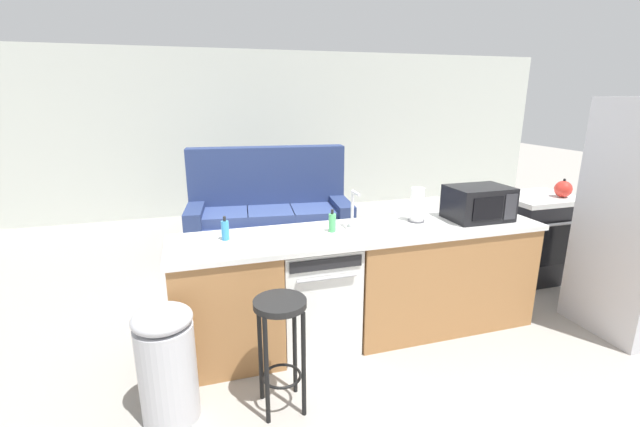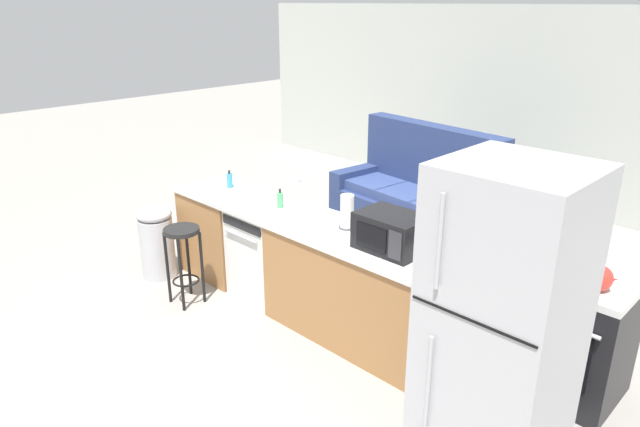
{
  "view_description": "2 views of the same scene",
  "coord_description": "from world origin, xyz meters",
  "px_view_note": "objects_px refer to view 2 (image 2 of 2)",
  "views": [
    {
      "loc": [
        -1.1,
        -2.92,
        1.91
      ],
      "look_at": [
        0.03,
        0.77,
        0.84
      ],
      "focal_mm": 24.0,
      "sensor_mm": 36.0,
      "label": 1
    },
    {
      "loc": [
        3.52,
        -3.15,
        2.64
      ],
      "look_at": [
        0.37,
        0.07,
        0.96
      ],
      "focal_mm": 32.0,
      "sensor_mm": 36.0,
      "label": 2
    }
  ],
  "objects_px": {
    "microwave": "(392,232)",
    "paper_towel_roll": "(347,212)",
    "dishwasher": "(268,252)",
    "kettle": "(600,278)",
    "trash_bin": "(157,241)",
    "stove_range": "(568,332)",
    "refrigerator": "(500,332)",
    "soap_bottle": "(280,200)",
    "couch": "(418,199)",
    "bar_stool": "(183,249)",
    "dish_soap_bottle": "(230,180)"
  },
  "relations": [
    {
      "from": "microwave",
      "to": "paper_towel_roll",
      "type": "xyz_separation_m",
      "value": [
        -0.52,
        0.09,
        -0.0
      ]
    },
    {
      "from": "dishwasher",
      "to": "kettle",
      "type": "height_order",
      "value": "kettle"
    },
    {
      "from": "kettle",
      "to": "trash_bin",
      "type": "xyz_separation_m",
      "value": [
        -3.84,
        -0.97,
        -0.61
      ]
    },
    {
      "from": "stove_range",
      "to": "refrigerator",
      "type": "xyz_separation_m",
      "value": [
        -0.0,
        -1.1,
        0.5
      ]
    },
    {
      "from": "dishwasher",
      "to": "refrigerator",
      "type": "relative_size",
      "value": 0.44
    },
    {
      "from": "paper_towel_roll",
      "to": "kettle",
      "type": "xyz_separation_m",
      "value": [
        1.86,
        0.33,
        -0.05
      ]
    },
    {
      "from": "soap_bottle",
      "to": "trash_bin",
      "type": "distance_m",
      "value": 1.48
    },
    {
      "from": "stove_range",
      "to": "kettle",
      "type": "relative_size",
      "value": 4.39
    },
    {
      "from": "couch",
      "to": "bar_stool",
      "type": "bearing_deg",
      "value": -99.21
    },
    {
      "from": "refrigerator",
      "to": "paper_towel_roll",
      "type": "distance_m",
      "value": 1.81
    },
    {
      "from": "paper_towel_roll",
      "to": "couch",
      "type": "height_order",
      "value": "couch"
    },
    {
      "from": "kettle",
      "to": "couch",
      "type": "distance_m",
      "value": 3.34
    },
    {
      "from": "bar_stool",
      "to": "couch",
      "type": "bearing_deg",
      "value": 80.79
    },
    {
      "from": "paper_towel_roll",
      "to": "stove_range",
      "type": "bearing_deg",
      "value": 15.12
    },
    {
      "from": "paper_towel_roll",
      "to": "kettle",
      "type": "distance_m",
      "value": 1.89
    },
    {
      "from": "bar_stool",
      "to": "microwave",
      "type": "bearing_deg",
      "value": 19.61
    },
    {
      "from": "soap_bottle",
      "to": "stove_range",
      "type": "bearing_deg",
      "value": 11.85
    },
    {
      "from": "microwave",
      "to": "soap_bottle",
      "type": "relative_size",
      "value": 2.84
    },
    {
      "from": "paper_towel_roll",
      "to": "couch",
      "type": "relative_size",
      "value": 0.13
    },
    {
      "from": "soap_bottle",
      "to": "bar_stool",
      "type": "distance_m",
      "value": 0.99
    },
    {
      "from": "soap_bottle",
      "to": "couch",
      "type": "distance_m",
      "value": 2.35
    },
    {
      "from": "paper_towel_roll",
      "to": "couch",
      "type": "xyz_separation_m",
      "value": [
        -0.83,
        2.22,
        -0.64
      ]
    },
    {
      "from": "soap_bottle",
      "to": "kettle",
      "type": "height_order",
      "value": "kettle"
    },
    {
      "from": "dishwasher",
      "to": "couch",
      "type": "height_order",
      "value": "couch"
    },
    {
      "from": "dishwasher",
      "to": "kettle",
      "type": "xyz_separation_m",
      "value": [
        2.77,
        0.42,
        0.56
      ]
    },
    {
      "from": "dish_soap_bottle",
      "to": "kettle",
      "type": "height_order",
      "value": "kettle"
    },
    {
      "from": "refrigerator",
      "to": "dish_soap_bottle",
      "type": "distance_m",
      "value": 3.31
    },
    {
      "from": "microwave",
      "to": "soap_bottle",
      "type": "bearing_deg",
      "value": 178.37
    },
    {
      "from": "trash_bin",
      "to": "paper_towel_roll",
      "type": "bearing_deg",
      "value": 17.78
    },
    {
      "from": "kettle",
      "to": "dish_soap_bottle",
      "type": "bearing_deg",
      "value": -174.26
    },
    {
      "from": "couch",
      "to": "kettle",
      "type": "bearing_deg",
      "value": -35.05
    },
    {
      "from": "stove_range",
      "to": "soap_bottle",
      "type": "height_order",
      "value": "soap_bottle"
    },
    {
      "from": "dish_soap_bottle",
      "to": "trash_bin",
      "type": "xyz_separation_m",
      "value": [
        -0.43,
        -0.62,
        -0.59
      ]
    },
    {
      "from": "bar_stool",
      "to": "couch",
      "type": "relative_size",
      "value": 0.35
    },
    {
      "from": "microwave",
      "to": "paper_towel_roll",
      "type": "height_order",
      "value": "paper_towel_roll"
    },
    {
      "from": "stove_range",
      "to": "soap_bottle",
      "type": "distance_m",
      "value": 2.55
    },
    {
      "from": "microwave",
      "to": "couch",
      "type": "relative_size",
      "value": 0.24
    },
    {
      "from": "soap_bottle",
      "to": "dish_soap_bottle",
      "type": "bearing_deg",
      "value": 176.8
    },
    {
      "from": "refrigerator",
      "to": "microwave",
      "type": "relative_size",
      "value": 3.8
    },
    {
      "from": "dish_soap_bottle",
      "to": "bar_stool",
      "type": "bearing_deg",
      "value": -71.92
    },
    {
      "from": "stove_range",
      "to": "paper_towel_roll",
      "type": "bearing_deg",
      "value": -164.88
    },
    {
      "from": "soap_bottle",
      "to": "couch",
      "type": "xyz_separation_m",
      "value": [
        -0.08,
        2.28,
        -0.58
      ]
    },
    {
      "from": "soap_bottle",
      "to": "microwave",
      "type": "bearing_deg",
      "value": -1.63
    },
    {
      "from": "refrigerator",
      "to": "paper_towel_roll",
      "type": "height_order",
      "value": "refrigerator"
    },
    {
      "from": "soap_bottle",
      "to": "kettle",
      "type": "xyz_separation_m",
      "value": [
        2.62,
        0.39,
        0.01
      ]
    },
    {
      "from": "soap_bottle",
      "to": "trash_bin",
      "type": "bearing_deg",
      "value": -154.73
    },
    {
      "from": "refrigerator",
      "to": "stove_range",
      "type": "bearing_deg",
      "value": 89.99
    },
    {
      "from": "bar_stool",
      "to": "trash_bin",
      "type": "bearing_deg",
      "value": 170.66
    },
    {
      "from": "paper_towel_roll",
      "to": "soap_bottle",
      "type": "height_order",
      "value": "paper_towel_roll"
    },
    {
      "from": "microwave",
      "to": "kettle",
      "type": "xyz_separation_m",
      "value": [
        1.34,
        0.42,
        -0.05
      ]
    }
  ]
}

